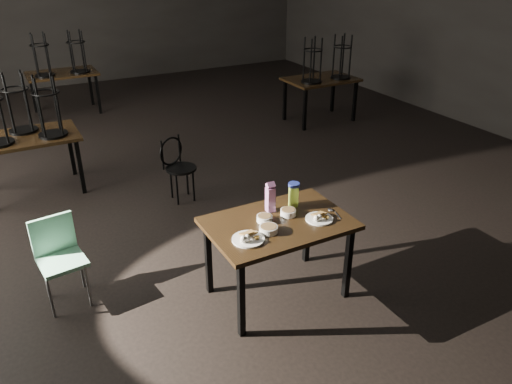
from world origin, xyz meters
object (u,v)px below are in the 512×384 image
bentwood_chair (177,164)px  school_chair (59,253)px  juice_carton (270,198)px  main_table (278,229)px  water_bottle (294,194)px

bentwood_chair → school_chair: (-1.57, -1.36, 0.01)m
juice_carton → school_chair: size_ratio=0.36×
juice_carton → school_chair: 1.87m
juice_carton → bentwood_chair: juice_carton is taller
juice_carton → bentwood_chair: bearing=93.8°
bentwood_chair → school_chair: bearing=-162.5°
main_table → school_chair: size_ratio=1.53×
main_table → water_bottle: (0.26, 0.18, 0.19)m
main_table → bentwood_chair: bearing=92.7°
school_chair → main_table: bearing=-33.7°
main_table → juice_carton: 0.29m
main_table → school_chair: (-1.68, 0.84, -0.20)m
juice_carton → school_chair: (-1.71, 0.64, -0.41)m
juice_carton → school_chair: juice_carton is taller
main_table → bentwood_chair: (-0.11, 2.20, -0.21)m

